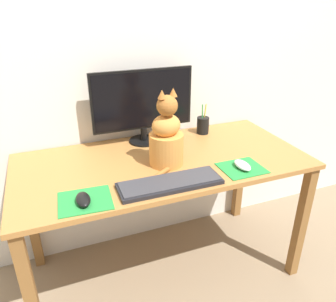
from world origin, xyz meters
TOP-DOWN VIEW (x-y plane):
  - ground_plane at (0.00, 0.00)m, footprint 12.00×12.00m
  - wall_back at (0.00, 0.38)m, footprint 7.00×0.04m
  - desk at (0.00, 0.00)m, footprint 1.47×0.70m
  - monitor at (-0.02, 0.25)m, footprint 0.57×0.17m
  - keyboard at (-0.06, -0.25)m, footprint 0.46×0.16m
  - mousepad_left at (-0.43, -0.24)m, footprint 0.23×0.20m
  - mousepad_right at (0.32, -0.23)m, footprint 0.20×0.18m
  - computer_mouse_left at (-0.43, -0.25)m, footprint 0.06×0.11m
  - computer_mouse_right at (0.32, -0.23)m, footprint 0.06×0.11m
  - cat at (-0.00, -0.05)m, footprint 0.22×0.25m
  - pen_cup at (0.35, 0.24)m, footprint 0.07×0.07m

SIDE VIEW (x-z plane):
  - ground_plane at x=0.00m, z-range 0.00..0.00m
  - desk at x=0.00m, z-range 0.27..1.01m
  - mousepad_left at x=-0.43m, z-range 0.73..0.74m
  - mousepad_right at x=0.32m, z-range 0.73..0.74m
  - keyboard at x=-0.06m, z-range 0.73..0.76m
  - computer_mouse_right at x=0.32m, z-range 0.74..0.77m
  - computer_mouse_left at x=-0.43m, z-range 0.74..0.77m
  - pen_cup at x=0.35m, z-range 0.70..0.88m
  - cat at x=0.00m, z-range 0.69..1.07m
  - monitor at x=-0.02m, z-range 0.76..1.17m
  - wall_back at x=0.00m, z-range 0.00..2.50m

